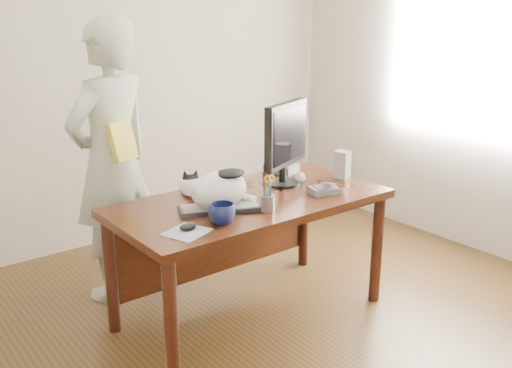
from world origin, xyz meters
The scene contains 16 objects.
room centered at (0.00, 0.00, 1.35)m, with size 4.50×4.50×4.50m.
desk centered at (0.00, 0.68, 0.60)m, with size 1.60×0.80×0.75m.
keyboard centered at (-0.25, 0.55, 0.76)m, with size 0.47×0.33×0.03m.
cat centered at (-0.27, 0.55, 0.88)m, with size 0.42×0.32×0.24m.
monitor centered at (0.33, 0.68, 1.04)m, with size 0.44×0.29×0.51m.
pen_cup centered at (-0.05, 0.38, 0.81)m, with size 0.09×0.09×0.20m.
mousepad centered at (-0.57, 0.37, 0.75)m, with size 0.25×0.24×0.00m.
mouse centered at (-0.55, 0.39, 0.77)m, with size 0.10×0.09×0.04m.
coffee_mug centered at (-0.36, 0.37, 0.80)m, with size 0.14×0.14×0.11m, color black.
phone centered at (0.40, 0.41, 0.77)m, with size 0.19×0.16×0.07m.
speaker centered at (0.73, 0.58, 0.84)m, with size 0.10×0.11×0.18m.
baseball centered at (0.43, 0.65, 0.79)m, with size 0.07×0.07×0.07m.
book_stack centered at (-0.16, 0.86, 0.78)m, with size 0.23×0.18×0.08m.
calculator centered at (0.50, 0.92, 0.78)m, with size 0.20×0.24×0.06m.
person centered at (-0.49, 1.38, 0.88)m, with size 0.65×0.42×1.77m, color silver.
held_book centered at (-0.49, 1.21, 1.05)m, with size 0.19×0.15×0.23m.
Camera 1 is at (-1.90, -1.88, 1.79)m, focal length 40.00 mm.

